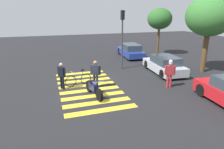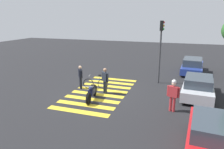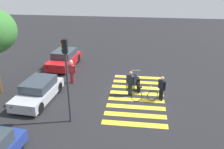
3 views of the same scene
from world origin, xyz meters
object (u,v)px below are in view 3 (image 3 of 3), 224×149
Objects in this scene: car_silver_sedan at (38,91)px; officer_on_foot at (130,82)px; pedestrian_bystander at (72,70)px; car_red_convertible at (64,59)px; police_motorcycle at (137,81)px; leaning_bicycle at (145,96)px; officer_by_motorcycle at (162,87)px; traffic_light_pole at (66,69)px.

officer_on_foot is at bearing -76.52° from car_silver_sedan.
car_red_convertible is at bearing 26.87° from pedestrian_bystander.
pedestrian_bystander reaches higher than car_silver_sedan.
car_silver_sedan is (-2.60, 6.11, 0.17)m from police_motorcycle.
officer_on_foot is 4.53m from pedestrian_bystander.
police_motorcycle is 1.98m from leaning_bicycle.
pedestrian_bystander is (2.07, 5.26, 0.62)m from leaning_bicycle.
officer_on_foot reaches higher than leaning_bicycle.
officer_by_motorcycle is 0.40× the size of car_red_convertible.
traffic_light_pole reaches higher than officer_on_foot.
officer_on_foot is 1.05× the size of officer_by_motorcycle.
pedestrian_bystander is 3.11m from car_silver_sedan.
police_motorcycle is 1.39m from officer_on_foot.
traffic_light_pole is (-2.76, 4.00, 2.67)m from leaning_bicycle.
officer_on_foot is 0.37× the size of traffic_light_pole.
pedestrian_bystander is (0.16, 4.72, 0.55)m from police_motorcycle.
leaning_bicycle is at bearing 104.30° from officer_by_motorcycle.
traffic_light_pole is (-3.44, 3.05, 2.09)m from officer_on_foot.
car_red_convertible is at bearing 2.10° from car_silver_sedan.
leaning_bicycle is 1.18m from officer_by_motorcycle.
traffic_light_pole is at bearing -165.33° from pedestrian_bystander.
officer_by_motorcycle is 0.35× the size of traffic_light_pole.
officer_by_motorcycle is at bearing -58.97° from traffic_light_pole.
car_silver_sedan is 5.93m from car_red_convertible.
officer_by_motorcycle is at bearing -122.21° from car_red_convertible.
traffic_light_pole is at bearing 121.03° from officer_by_motorcycle.
leaning_bicycle is at bearing -84.06° from car_silver_sedan.
officer_by_motorcycle is (-1.65, -1.57, 0.45)m from police_motorcycle.
police_motorcycle is at bearing -66.95° from car_silver_sedan.
leaning_bicycle is at bearing -55.37° from traffic_light_pole.
officer_by_motorcycle is (0.26, -1.03, 0.53)m from leaning_bicycle.
officer_by_motorcycle reaches higher than car_silver_sedan.
officer_by_motorcycle reaches higher than police_motorcycle.
car_red_convertible is at bearing 57.79° from officer_by_motorcycle.
car_red_convertible is (3.33, 6.33, 0.20)m from police_motorcycle.
police_motorcycle is 2.32m from officer_by_motorcycle.
pedestrian_bystander is at bearing -153.13° from car_red_convertible.
car_silver_sedan is at bearing -177.90° from car_red_convertible.
pedestrian_bystander reaches higher than car_red_convertible.
leaning_bicycle is at bearing -111.45° from pedestrian_bystander.
officer_on_foot reaches higher than car_red_convertible.
police_motorcycle is at bearing -91.94° from pedestrian_bystander.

